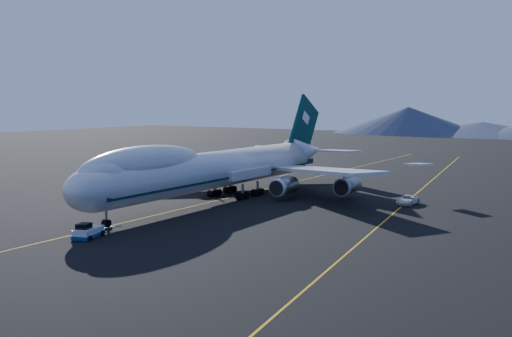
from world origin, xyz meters
The scene contains 6 objects.
ground centered at (0.00, 0.00, 0.00)m, with size 500.00×500.00×0.00m, color black.
taxiway_line_main centered at (0.00, 0.00, 0.01)m, with size 0.25×220.00×0.01m, color #D19D0C.
taxiway_line_side centered at (30.00, 10.00, 0.01)m, with size 0.25×200.00×0.01m, color #D19D0C.
boeing_747 centered at (0.00, 0.03, 5.81)m, with size 59.62×72.43×19.37m.
pushback_tug centered at (3.00, -32.30, 0.62)m, with size 3.59×5.01×1.98m.
service_van centered at (30.00, 14.07, 0.79)m, with size 2.61×5.67×1.58m, color silver.
Camera 1 is at (60.59, -81.29, 17.40)m, focal length 40.00 mm.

